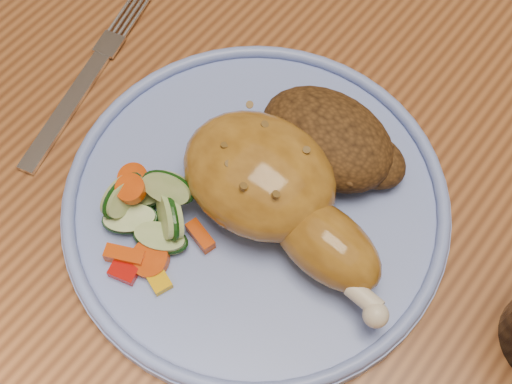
# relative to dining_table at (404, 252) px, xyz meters

# --- Properties ---
(dining_table) EXTENTS (0.90, 1.40, 0.75)m
(dining_table) POSITION_rel_dining_table_xyz_m (0.00, 0.00, 0.00)
(dining_table) COLOR brown
(dining_table) RESTS_ON ground
(plate) EXTENTS (0.29, 0.29, 0.01)m
(plate) POSITION_rel_dining_table_xyz_m (-0.10, -0.08, 0.09)
(plate) COLOR #7287D2
(plate) RESTS_ON dining_table
(plate_rim) EXTENTS (0.29, 0.29, 0.01)m
(plate_rim) POSITION_rel_dining_table_xyz_m (-0.10, -0.08, 0.10)
(plate_rim) COLOR #7287D2
(plate_rim) RESTS_ON plate
(chicken_leg) EXTENTS (0.19, 0.10, 0.06)m
(chicken_leg) POSITION_rel_dining_table_xyz_m (-0.09, -0.08, 0.12)
(chicken_leg) COLOR #A46D22
(chicken_leg) RESTS_ON plate
(rice_pilaf) EXTENTS (0.12, 0.08, 0.05)m
(rice_pilaf) POSITION_rel_dining_table_xyz_m (-0.08, -0.01, 0.11)
(rice_pilaf) COLOR #492B12
(rice_pilaf) RESTS_ON plate
(vegetable_pile) EXTENTS (0.10, 0.09, 0.05)m
(vegetable_pile) POSITION_rel_dining_table_xyz_m (-0.15, -0.14, 0.11)
(vegetable_pile) COLOR #A50A05
(vegetable_pile) RESTS_ON plate
(fork) EXTENTS (0.06, 0.17, 0.00)m
(fork) POSITION_rel_dining_table_xyz_m (-0.28, -0.08, 0.09)
(fork) COLOR silver
(fork) RESTS_ON dining_table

